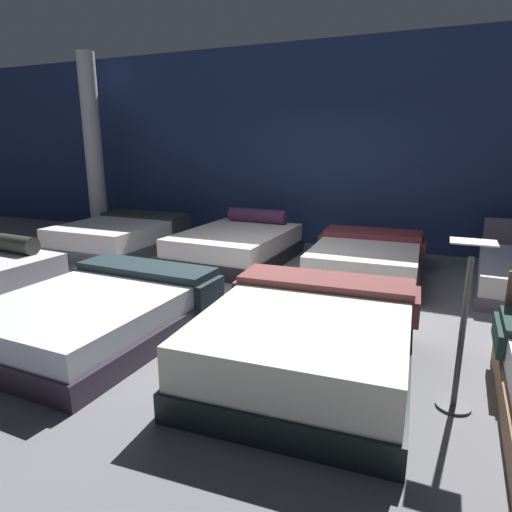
% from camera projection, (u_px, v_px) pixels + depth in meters
% --- Properties ---
extents(ground_plane, '(18.00, 18.00, 0.02)m').
position_uv_depth(ground_plane, '(264.00, 296.00, 5.43)').
color(ground_plane, slate).
extents(showroom_back_wall, '(18.00, 0.06, 3.50)m').
position_uv_depth(showroom_back_wall, '(330.00, 147.00, 7.70)').
color(showroom_back_wall, navy).
rests_on(showroom_back_wall, ground_plane).
extents(bed_1, '(1.70, 2.16, 0.51)m').
position_uv_depth(bed_1, '(99.00, 312.00, 4.27)').
color(bed_1, '#312837').
rests_on(bed_1, ground_plane).
extents(bed_2, '(1.72, 2.03, 0.62)m').
position_uv_depth(bed_2, '(308.00, 341.00, 3.51)').
color(bed_2, black).
rests_on(bed_2, ground_plane).
extents(bed_4, '(1.66, 2.16, 0.54)m').
position_uv_depth(bed_4, '(121.00, 235.00, 7.74)').
color(bed_4, '#4F555B').
rests_on(bed_4, ground_plane).
extents(bed_5, '(1.58, 2.16, 0.72)m').
position_uv_depth(bed_5, '(237.00, 245.00, 6.96)').
color(bed_5, black).
rests_on(bed_5, ground_plane).
extents(bed_6, '(1.55, 2.05, 0.53)m').
position_uv_depth(bed_6, '(366.00, 259.00, 6.17)').
color(bed_6, '#9B6953').
rests_on(bed_6, ground_plane).
extents(price_sign, '(0.28, 0.24, 1.20)m').
position_uv_depth(price_sign, '(461.00, 345.00, 3.01)').
color(price_sign, '#3F3F44').
rests_on(price_sign, ground_plane).
extents(support_pillar, '(0.34, 0.34, 3.50)m').
position_uv_depth(support_pillar, '(93.00, 146.00, 8.79)').
color(support_pillar, silver).
rests_on(support_pillar, ground_plane).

